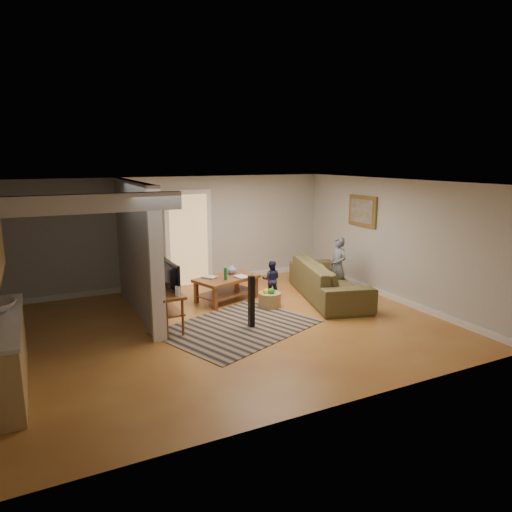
% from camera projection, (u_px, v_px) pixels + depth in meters
% --- Properties ---
extents(ground, '(7.50, 7.50, 0.00)m').
position_uv_depth(ground, '(226.00, 327.00, 8.00)').
color(ground, '#9B5527').
rests_on(ground, ground).
extents(room_shell, '(7.54, 6.02, 2.52)m').
position_uv_depth(room_shell, '(156.00, 246.00, 7.61)').
color(room_shell, '#A9A6A1').
rests_on(room_shell, ground).
extents(area_rug, '(3.07, 2.68, 0.01)m').
position_uv_depth(area_rug, '(239.00, 327.00, 7.98)').
color(area_rug, black).
rests_on(area_rug, ground).
extents(sofa, '(1.70, 2.81, 0.77)m').
position_uv_depth(sofa, '(328.00, 298.00, 9.68)').
color(sofa, brown).
rests_on(sofa, ground).
extents(coffee_table, '(1.44, 1.12, 0.75)m').
position_uv_depth(coffee_table, '(227.00, 282.00, 9.44)').
color(coffee_table, brown).
rests_on(coffee_table, ground).
extents(tv_console, '(0.45, 1.10, 0.94)m').
position_uv_depth(tv_console, '(166.00, 294.00, 7.81)').
color(tv_console, brown).
rests_on(tv_console, ground).
extents(speaker_left, '(0.09, 0.09, 0.92)m').
position_uv_depth(speaker_left, '(251.00, 302.00, 7.90)').
color(speaker_left, black).
rests_on(speaker_left, ground).
extents(speaker_right, '(0.14, 0.14, 1.02)m').
position_uv_depth(speaker_right, '(145.00, 281.00, 9.01)').
color(speaker_right, black).
rests_on(speaker_right, ground).
extents(toy_basket, '(0.45, 0.45, 0.40)m').
position_uv_depth(toy_basket, '(270.00, 299.00, 9.05)').
color(toy_basket, olive).
rests_on(toy_basket, ground).
extents(child, '(0.32, 0.47, 1.24)m').
position_uv_depth(child, '(337.00, 292.00, 10.05)').
color(child, slate).
rests_on(child, ground).
extents(toddler, '(0.49, 0.46, 0.80)m').
position_uv_depth(toddler, '(271.00, 298.00, 9.67)').
color(toddler, '#1D1C3C').
rests_on(toddler, ground).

